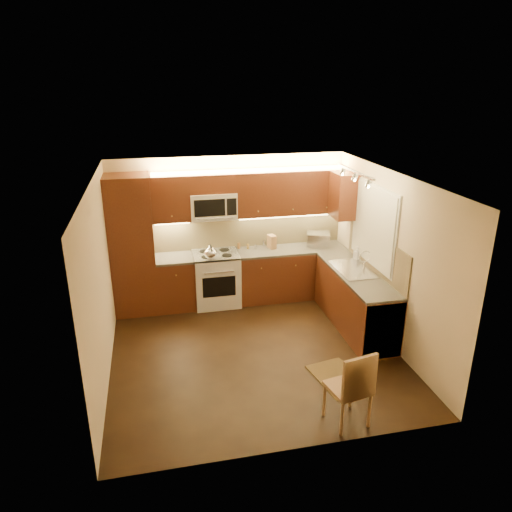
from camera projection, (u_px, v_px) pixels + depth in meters
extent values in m
cube|color=black|center=(254.00, 351.00, 6.91)|extent=(4.00, 4.00, 0.01)
cube|color=beige|center=(254.00, 179.00, 6.04)|extent=(4.00, 4.00, 0.01)
cube|color=beige|center=(230.00, 228.00, 8.31)|extent=(4.00, 0.01, 2.50)
cube|color=beige|center=(297.00, 347.00, 4.65)|extent=(4.00, 0.01, 2.50)
cube|color=beige|center=(100.00, 284.00, 6.07)|extent=(0.01, 4.00, 2.50)
cube|color=beige|center=(390.00, 259.00, 6.88)|extent=(0.01, 4.00, 2.50)
cube|color=#43180E|center=(132.00, 246.00, 7.74)|extent=(0.70, 0.60, 2.30)
cube|color=#43180E|center=(176.00, 283.00, 8.12)|extent=(0.62, 0.60, 0.86)
cube|color=#322F2D|center=(174.00, 258.00, 7.96)|extent=(0.62, 0.60, 0.04)
cube|color=#43180E|center=(291.00, 273.00, 8.53)|extent=(1.92, 0.60, 0.86)
cube|color=#322F2D|center=(291.00, 250.00, 8.37)|extent=(1.92, 0.60, 0.04)
cube|color=#43180E|center=(355.00, 301.00, 7.47)|extent=(0.60, 2.00, 0.86)
cube|color=#322F2D|center=(357.00, 274.00, 7.32)|extent=(0.60, 2.00, 0.04)
cube|color=silver|center=(375.00, 322.00, 6.83)|extent=(0.58, 0.60, 0.84)
cube|color=tan|center=(249.00, 230.00, 8.39)|extent=(3.30, 0.02, 0.60)
cube|color=tan|center=(376.00, 253.00, 7.26)|extent=(0.02, 2.00, 0.60)
cube|color=#43180E|center=(170.00, 198.00, 7.73)|extent=(0.62, 0.35, 0.75)
cube|color=#43180E|center=(291.00, 192.00, 8.14)|extent=(1.92, 0.35, 0.75)
cube|color=#43180E|center=(212.00, 183.00, 7.79)|extent=(0.76, 0.35, 0.31)
cube|color=#43180E|center=(344.00, 195.00, 7.91)|extent=(0.35, 0.50, 0.75)
cube|color=silver|center=(374.00, 225.00, 7.26)|extent=(0.03, 1.44, 1.24)
cube|color=silver|center=(373.00, 225.00, 7.25)|extent=(0.02, 1.36, 1.16)
cube|color=silver|center=(355.00, 172.00, 6.73)|extent=(0.04, 1.20, 0.03)
cube|color=silver|center=(318.00, 239.00, 8.46)|extent=(0.46, 0.40, 0.24)
cube|color=#946243|center=(272.00, 242.00, 8.35)|extent=(0.14, 0.19, 0.23)
cylinder|color=silver|center=(256.00, 247.00, 8.32)|extent=(0.06, 0.06, 0.09)
cylinder|color=brown|center=(239.00, 246.00, 8.35)|extent=(0.05, 0.05, 0.10)
cylinder|color=silver|center=(264.00, 243.00, 8.48)|extent=(0.05, 0.05, 0.10)
cylinder|color=olive|center=(248.00, 246.00, 8.34)|extent=(0.05, 0.05, 0.09)
imported|color=silver|center=(357.00, 253.00, 7.82)|extent=(0.13, 0.13, 0.22)
cube|color=black|center=(338.00, 378.00, 6.28)|extent=(0.68, 0.90, 0.01)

